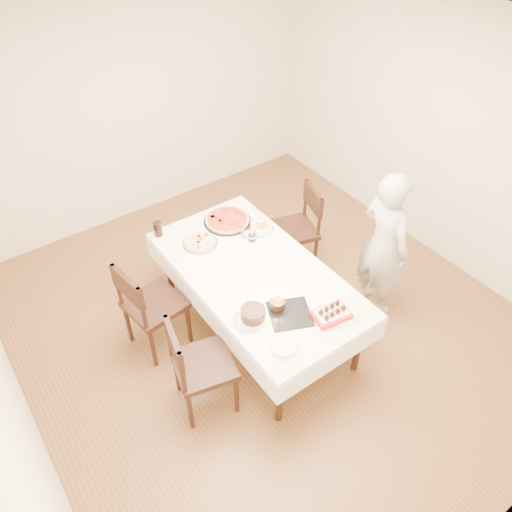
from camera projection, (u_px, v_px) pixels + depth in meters
floor at (266, 322)px, 5.04m from camera, size 5.00×5.00×0.00m
wall_back at (137, 107)px, 5.66m from camera, size 4.50×0.04×2.70m
wall_right at (444, 138)px, 5.12m from camera, size 0.04×5.00×2.70m
ceiling at (272, 48)px, 3.25m from camera, size 5.00×5.00×0.00m
dining_table at (256, 300)px, 4.75m from camera, size 1.78×2.40×0.75m
chair_right_savory at (293, 230)px, 5.37m from camera, size 0.62×0.62×0.98m
chair_left_savory at (155, 305)px, 4.52m from camera, size 0.59×0.59×1.02m
chair_left_dessert at (204, 365)px, 4.04m from camera, size 0.61×0.61×1.00m
person at (384, 246)px, 4.71m from camera, size 0.41×0.60×1.59m
pizza_white at (200, 242)px, 4.77m from camera, size 0.36×0.36×0.04m
pizza_pepperoni at (227, 220)px, 5.04m from camera, size 0.62×0.62×0.04m
red_placemat at (259, 227)px, 4.99m from camera, size 0.23×0.23×0.01m
pasta_bowl at (261, 228)px, 4.91m from camera, size 0.28×0.28×0.07m
taper_candle at (252, 226)px, 4.72m from camera, size 0.10×0.10×0.34m
shaker_pair at (245, 234)px, 4.84m from camera, size 0.10×0.10×0.09m
cola_glass at (158, 229)px, 4.84m from camera, size 0.10×0.10×0.15m
layer_cake at (253, 314)px, 4.05m from camera, size 0.31×0.31×0.10m
cake_board at (290, 314)px, 4.12m from camera, size 0.45×0.45×0.01m
birthday_cake at (278, 301)px, 4.11m from camera, size 0.16×0.16×0.14m
strawberry_box at (331, 314)px, 4.07m from camera, size 0.33×0.25×0.07m
box_lid at (349, 315)px, 4.11m from camera, size 0.33×0.24×0.02m
plate_stack at (283, 347)px, 3.84m from camera, size 0.26×0.26×0.04m
china_plate at (249, 321)px, 4.05m from camera, size 0.28×0.28×0.01m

